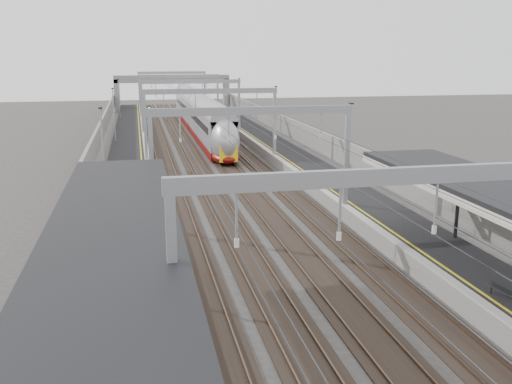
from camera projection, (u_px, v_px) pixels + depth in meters
name	position (u px, v px, depth m)	size (l,w,h in m)	color
platform_left	(129.00, 159.00, 57.27)	(4.00, 120.00, 1.00)	black
platform_right	(283.00, 154.00, 60.46)	(4.00, 120.00, 1.00)	black
tracks	(208.00, 161.00, 58.97)	(11.40, 140.00, 0.20)	black
overhead_line	(200.00, 97.00, 63.83)	(13.00, 140.00, 6.60)	gray
canopy_left	(109.00, 259.00, 16.22)	(4.40, 30.00, 4.24)	black
overbridge	(172.00, 83.00, 110.06)	(22.00, 2.20, 6.90)	slate
wall_left	(96.00, 150.00, 56.38)	(0.30, 120.00, 3.20)	slate
wall_right	(312.00, 143.00, 60.84)	(0.30, 120.00, 3.20)	slate
train	(201.00, 119.00, 77.91)	(2.85, 51.92, 4.50)	maroon
bench	(505.00, 287.00, 23.23)	(0.66, 1.72, 0.86)	black
signal_green	(149.00, 113.00, 82.97)	(0.32, 0.32, 3.48)	black
signal_red_near	(205.00, 111.00, 86.56)	(0.32, 0.32, 3.48)	black
signal_red_far	(228.00, 116.00, 79.51)	(0.32, 0.32, 3.48)	black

